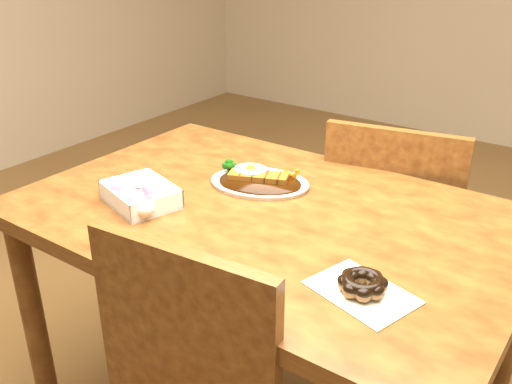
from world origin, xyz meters
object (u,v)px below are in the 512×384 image
Objects in this scene: pon_de_ring at (362,284)px; chair_far at (393,235)px; table at (266,245)px; donut_box at (139,193)px; katsu_curry_plate at (258,180)px.

chair_far is at bearing 106.66° from pon_de_ring.
donut_box reaches higher than table.
donut_box is (-0.18, -0.26, 0.01)m from katsu_curry_plate.
chair_far reaches higher than donut_box.
chair_far is at bearing 61.77° from katsu_curry_plate.
pon_de_ring is (0.44, -0.29, 0.01)m from katsu_curry_plate.
katsu_curry_plate is (-0.23, -0.43, 0.28)m from chair_far.
chair_far is 2.87× the size of katsu_curry_plate.
chair_far is 3.94× the size of pon_de_ring.
donut_box is at bearing -123.91° from katsu_curry_plate.
katsu_curry_plate is (-0.10, 0.11, 0.11)m from table.
table is 0.58m from chair_far.
pon_de_ring is at bearing -28.10° from table.
pon_de_ring is at bearing -2.83° from donut_box.
chair_far is (0.13, 0.54, -0.17)m from table.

